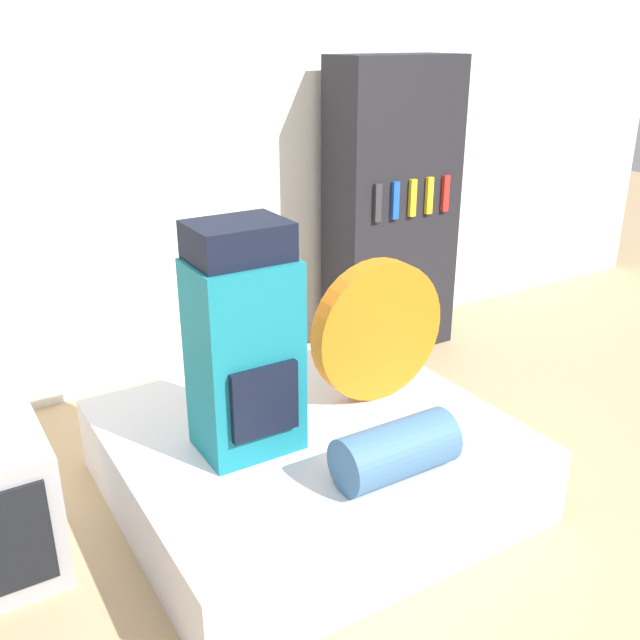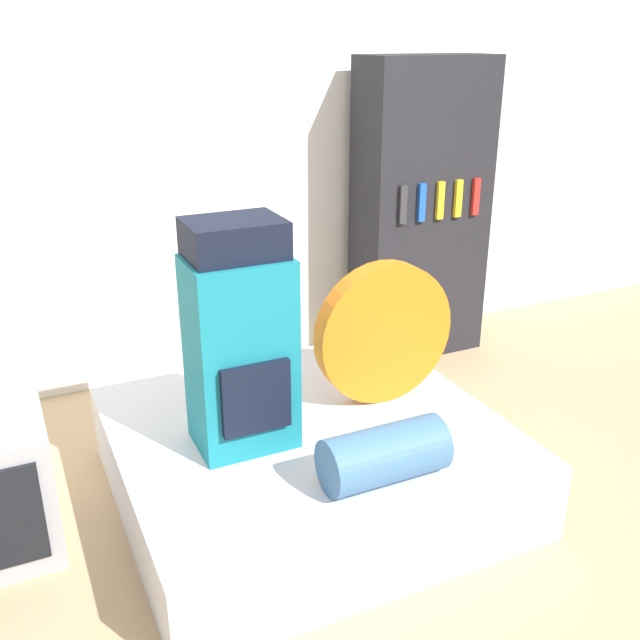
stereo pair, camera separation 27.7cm
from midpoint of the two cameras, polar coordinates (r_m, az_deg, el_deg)
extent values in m
plane|color=tan|center=(2.57, 4.16, -22.83)|extent=(16.00, 16.00, 0.00)
cube|color=white|center=(3.79, -11.12, 13.84)|extent=(8.00, 0.05, 2.60)
cube|color=silver|center=(3.03, 1.65, -11.05)|extent=(1.52, 1.41, 0.32)
cube|color=#14707F|center=(2.66, -3.44, -2.78)|extent=(0.37, 0.29, 0.75)
cube|color=black|center=(2.52, -3.79, 6.50)|extent=(0.34, 0.26, 0.14)
cube|color=black|center=(2.58, -2.05, -6.37)|extent=(0.26, 0.03, 0.27)
cylinder|color=orange|center=(3.03, 7.72, -1.06)|extent=(0.62, 0.09, 0.62)
cylinder|color=#3D668E|center=(2.58, 8.27, -10.70)|extent=(0.45, 0.21, 0.21)
cube|color=black|center=(4.21, 9.92, 8.51)|extent=(0.75, 0.36, 1.71)
cube|color=#2D2D33|center=(3.90, 8.69, 9.09)|extent=(0.04, 0.02, 0.21)
cube|color=#194CB2|center=(3.97, 10.15, 9.22)|extent=(0.04, 0.02, 0.21)
cube|color=gold|center=(4.04, 11.56, 9.33)|extent=(0.04, 0.02, 0.21)
cube|color=gold|center=(4.11, 12.92, 9.44)|extent=(0.04, 0.02, 0.21)
cube|color=red|center=(4.18, 14.24, 9.53)|extent=(0.04, 0.02, 0.21)
camera|label=1|loc=(0.14, -87.14, 1.15)|focal=40.00mm
camera|label=2|loc=(0.14, 92.86, -1.15)|focal=40.00mm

